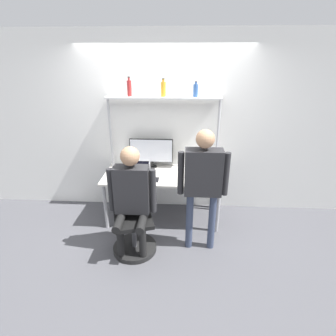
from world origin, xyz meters
TOP-DOWN VIEW (x-y plane):
  - ground_plane at (0.00, 0.00)m, footprint 12.00×12.00m
  - wall_back at (0.00, 0.82)m, footprint 8.00×0.06m
  - desk at (0.00, 0.40)m, footprint 1.71×0.77m
  - shelf_unit at (0.00, 0.66)m, footprint 1.63×0.24m
  - monitor at (-0.19, 0.68)m, footprint 0.66×0.17m
  - laptop at (-0.33, 0.25)m, footprint 0.33×0.26m
  - cell_phone at (-0.07, 0.20)m, footprint 0.07×0.15m
  - office_chair at (-0.32, -0.34)m, footprint 0.57×0.57m
  - person_seated at (-0.31, -0.39)m, footprint 0.58×0.47m
  - person_standing at (0.53, -0.26)m, footprint 0.61×0.21m
  - bottle_amber at (0.00, 0.66)m, footprint 0.07×0.07m
  - bottle_blue at (0.45, 0.66)m, footprint 0.07×0.07m
  - bottle_red at (-0.47, 0.66)m, footprint 0.06×0.06m

SIDE VIEW (x-z plane):
  - ground_plane at x=0.00m, z-range 0.00..0.00m
  - office_chair at x=-0.32m, z-range -0.18..0.76m
  - desk at x=0.00m, z-range 0.30..1.03m
  - cell_phone at x=-0.07m, z-range 0.74..0.75m
  - laptop at x=-0.33m, z-range 0.68..0.93m
  - person_seated at x=-0.31m, z-range 0.13..1.54m
  - monitor at x=-0.19m, z-range 0.76..1.21m
  - person_standing at x=0.53m, z-range 0.22..1.81m
  - wall_back at x=0.00m, z-range 0.00..2.70m
  - shelf_unit at x=0.00m, z-range 0.60..2.42m
  - bottle_blue at x=0.45m, z-range 1.80..2.00m
  - bottle_amber at x=0.00m, z-range 1.79..2.04m
  - bottle_red at x=-0.47m, z-range 1.79..2.06m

